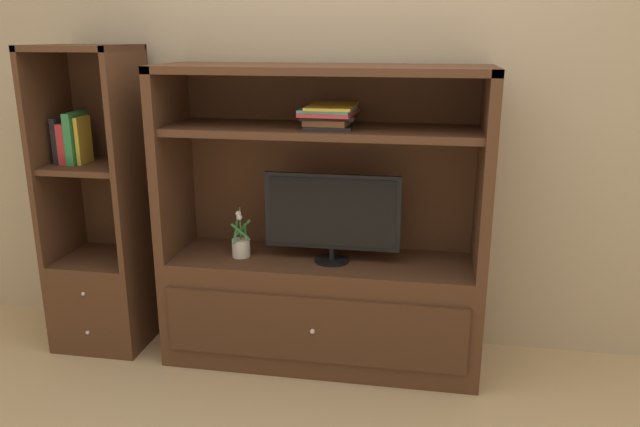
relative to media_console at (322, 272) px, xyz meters
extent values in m
plane|color=tan|center=(0.00, -0.41, -0.48)|extent=(8.00, 8.00, 0.00)
cube|color=tan|center=(0.00, 0.34, 0.92)|extent=(6.00, 0.10, 2.80)
cube|color=#4C2D1C|center=(0.00, -0.01, -0.20)|extent=(1.59, 0.47, 0.55)
cube|color=#462A19|center=(0.00, -0.25, -0.20)|extent=(1.46, 0.02, 0.33)
sphere|color=silver|center=(0.00, -0.27, -0.20)|extent=(0.02, 0.02, 0.02)
cube|color=#4C2D1C|center=(-0.77, -0.01, 0.55)|extent=(0.05, 0.47, 0.95)
cube|color=#4C2D1C|center=(0.77, -0.01, 0.55)|extent=(0.05, 0.47, 0.95)
cube|color=#4C2D1C|center=(0.00, 0.22, 0.55)|extent=(1.59, 0.02, 0.95)
cube|color=#4C2D1C|center=(0.00, -0.01, 1.01)|extent=(1.59, 0.47, 0.04)
cube|color=#4C2D1C|center=(0.00, -0.01, 0.72)|extent=(1.49, 0.42, 0.04)
cylinder|color=black|center=(0.06, -0.04, 0.08)|extent=(0.17, 0.17, 0.01)
cylinder|color=black|center=(0.06, -0.04, 0.12)|extent=(0.03, 0.03, 0.06)
cube|color=black|center=(0.06, -0.04, 0.33)|extent=(0.67, 0.02, 0.38)
cube|color=black|center=(0.06, -0.05, 0.33)|extent=(0.62, 0.00, 0.34)
cylinder|color=beige|center=(-0.41, -0.05, 0.12)|extent=(0.09, 0.09, 0.09)
cylinder|color=#3D6B33|center=(-0.41, -0.05, 0.25)|extent=(0.01, 0.01, 0.17)
cube|color=#2D7A38|center=(-0.39, -0.04, 0.22)|extent=(0.03, 0.06, 0.08)
cube|color=#2D7A38|center=(-0.41, -0.02, 0.22)|extent=(0.09, 0.00, 0.10)
cube|color=#2D7A38|center=(-0.43, -0.05, 0.22)|extent=(0.03, 0.12, 0.11)
cube|color=#2D7A38|center=(-0.40, -0.07, 0.22)|extent=(0.09, 0.02, 0.09)
sphere|color=silver|center=(-0.41, -0.06, 0.29)|extent=(0.03, 0.03, 0.03)
sphere|color=silver|center=(-0.42, -0.05, 0.30)|extent=(0.03, 0.03, 0.03)
cube|color=black|center=(0.04, -0.01, 0.75)|extent=(0.24, 0.33, 0.02)
cube|color=#A56638|center=(0.03, 0.00, 0.77)|extent=(0.21, 0.28, 0.03)
cube|color=black|center=(0.03, 0.00, 0.79)|extent=(0.27, 0.28, 0.02)
cube|color=red|center=(0.04, -0.01, 0.81)|extent=(0.25, 0.32, 0.02)
cube|color=teal|center=(0.03, -0.02, 0.82)|extent=(0.25, 0.29, 0.01)
cube|color=gold|center=(0.05, -0.01, 0.84)|extent=(0.21, 0.32, 0.01)
cube|color=#4C2D1C|center=(-1.20, -0.01, -0.23)|extent=(0.48, 0.44, 0.49)
sphere|color=silver|center=(-1.20, -0.23, -0.11)|extent=(0.02, 0.02, 0.02)
sphere|color=silver|center=(-1.20, -0.23, -0.33)|extent=(0.02, 0.02, 0.02)
cube|color=#4C2D1C|center=(-1.42, -0.01, 0.56)|extent=(0.03, 0.44, 1.10)
cube|color=#4C2D1C|center=(-0.98, -0.01, 0.56)|extent=(0.03, 0.44, 1.10)
cube|color=#4C2D1C|center=(-1.20, 0.20, 0.56)|extent=(0.48, 0.02, 1.10)
cube|color=#4C2D1C|center=(-1.20, -0.01, 0.51)|extent=(0.42, 0.40, 0.03)
cube|color=#4C2D1C|center=(-1.20, -0.01, 1.10)|extent=(0.48, 0.44, 0.03)
cube|color=black|center=(-1.36, -0.01, 0.64)|extent=(0.03, 0.15, 0.23)
cube|color=red|center=(-1.32, -0.01, 0.63)|extent=(0.04, 0.16, 0.21)
cube|color=#338C4C|center=(-1.28, -0.01, 0.65)|extent=(0.04, 0.18, 0.26)
cube|color=gold|center=(-1.24, -0.01, 0.64)|extent=(0.02, 0.13, 0.24)
camera|label=1|loc=(0.51, -2.91, 1.16)|focal=34.95mm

